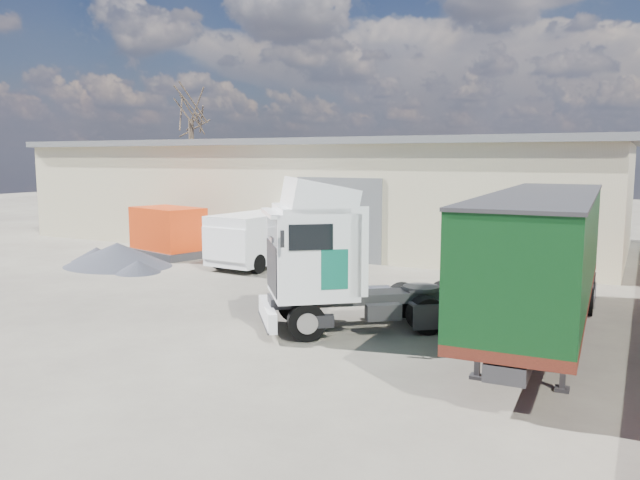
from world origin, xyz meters
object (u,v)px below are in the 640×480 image
at_px(orange_skip, 168,235).
at_px(panel_van, 262,238).
at_px(tractor_unit, 341,266).
at_px(box_trailer, 542,250).
at_px(bare_tree, 190,105).

bearing_deg(orange_skip, panel_van, 14.72).
bearing_deg(tractor_unit, box_trailer, 68.51).
xyz_separation_m(bare_tree, panel_van, (13.61, -12.29, -6.79)).
xyz_separation_m(bare_tree, orange_skip, (8.51, -12.24, -6.96)).
distance_m(bare_tree, box_trailer, 31.67).
height_order(tractor_unit, panel_van, tractor_unit).
xyz_separation_m(box_trailer, orange_skip, (-16.92, 5.75, -1.24)).
distance_m(box_trailer, orange_skip, 17.91).
bearing_deg(panel_van, box_trailer, -21.38).
bearing_deg(tractor_unit, bare_tree, -172.12).
xyz_separation_m(tractor_unit, orange_skip, (-12.17, 7.24, -0.71)).
height_order(box_trailer, panel_van, box_trailer).
bearing_deg(panel_van, tractor_unit, -41.11).
height_order(bare_tree, box_trailer, bare_tree).
relative_size(bare_tree, panel_van, 1.75).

